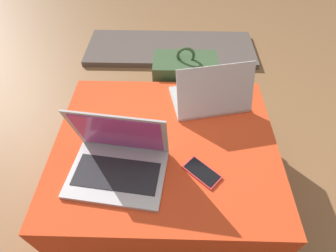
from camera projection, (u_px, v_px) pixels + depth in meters
ground_plane at (166, 187)px, 1.40m from camera, size 14.00×14.00×0.00m
ottoman at (166, 167)px, 1.25m from camera, size 0.94×0.79×0.39m
laptop_near at (118, 160)px, 0.98m from camera, size 0.39×0.30×0.26m
laptop_far at (211, 96)px, 1.22m from camera, size 0.38×0.30×0.23m
cell_phone at (202, 172)px, 1.00m from camera, size 0.15×0.15×0.01m
backpack at (184, 90)px, 1.59m from camera, size 0.35×0.25×0.52m
fireplace_hearth at (171, 48)px, 2.23m from camera, size 1.40×0.50×0.04m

